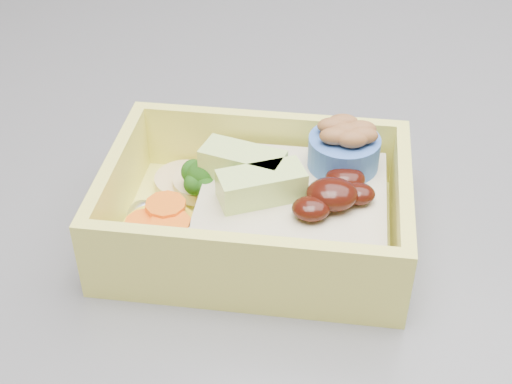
{
  "coord_description": "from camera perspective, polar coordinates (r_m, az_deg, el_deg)",
  "views": [
    {
      "loc": [
        0.14,
        -0.52,
        1.2
      ],
      "look_at": [
        0.13,
        -0.21,
        0.95
      ],
      "focal_mm": 50.0,
      "sensor_mm": 36.0,
      "label": 1
    }
  ],
  "objects": [
    {
      "name": "bento_box",
      "position": [
        0.41,
        0.8,
        -1.13
      ],
      "size": [
        0.18,
        0.14,
        0.06
      ],
      "rotation": [
        0.0,
        0.0,
        -0.1
      ],
      "color": "#F6F165",
      "rests_on": "island"
    }
  ]
}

